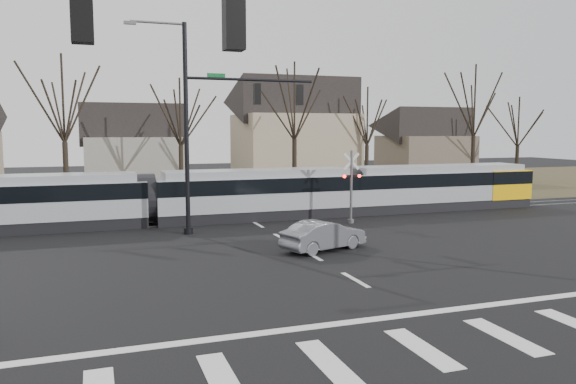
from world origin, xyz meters
name	(u,v)px	position (x,y,z in m)	size (l,w,h in m)	color
ground	(384,296)	(0.00, 0.00, 0.00)	(140.00, 140.00, 0.00)	black
grass_verge	(198,191)	(0.00, 32.00, 0.01)	(140.00, 28.00, 0.01)	#38331E
crosswalk	(465,342)	(0.00, -4.00, 0.01)	(27.00, 2.60, 0.01)	silver
stop_line	(416,314)	(0.00, -1.80, 0.01)	(28.00, 0.35, 0.01)	silver
lane_dashes	(248,219)	(0.00, 16.00, 0.01)	(0.18, 30.00, 0.01)	silver
rail_pair	(249,219)	(0.00, 15.80, 0.03)	(90.00, 1.52, 0.06)	#59595E
tram	(255,192)	(0.43, 16.00, 1.55)	(37.45, 2.78, 2.84)	gray
sedan	(324,235)	(0.85, 6.82, 0.64)	(4.10, 2.56, 1.28)	#595B61
signal_pole_far	(219,118)	(-2.41, 12.50, 5.70)	(9.28, 0.44, 10.20)	black
rail_crossing_signal	(351,189)	(5.00, 12.79, 1.89)	(1.08, 0.36, 4.00)	#59595B
tree_row	(238,131)	(2.00, 26.00, 5.00)	(59.20, 7.20, 10.00)	black
house_b	(132,143)	(-5.00, 36.00, 3.97)	(8.64, 7.56, 7.65)	gray
house_c	(295,129)	(9.00, 33.00, 5.23)	(10.80, 8.64, 10.10)	gray
house_d	(425,141)	(24.00, 35.00, 3.97)	(8.64, 7.56, 7.65)	brown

